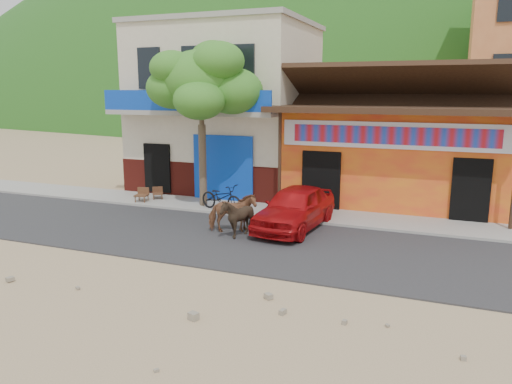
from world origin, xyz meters
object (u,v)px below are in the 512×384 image
(cafe_chair_left, at_px, (141,189))
(red_car, at_px, (295,208))
(cafe_chair_right, at_px, (157,188))
(cow_dark, at_px, (237,218))
(cow_tan, at_px, (232,213))
(tree, at_px, (202,125))
(scooter, at_px, (221,197))

(cafe_chair_left, bearing_deg, red_car, -21.75)
(cafe_chair_left, distance_m, cafe_chair_right, 0.73)
(cow_dark, relative_size, cafe_chair_right, 1.38)
(cow_tan, distance_m, red_car, 2.00)
(cafe_chair_left, xyz_separation_m, cafe_chair_right, (0.31, 0.66, -0.06))
(cafe_chair_left, bearing_deg, cafe_chair_right, 53.50)
(cow_tan, height_order, cafe_chair_right, cow_tan)
(cow_tan, xyz_separation_m, cafe_chair_right, (-4.57, 2.95, -0.10))
(cow_dark, distance_m, cafe_chair_right, 6.00)
(cafe_chair_right, bearing_deg, cow_dark, -67.74)
(tree, xyz_separation_m, red_car, (4.05, -1.54, -2.40))
(tree, bearing_deg, cow_dark, -48.43)
(cow_dark, xyz_separation_m, cafe_chair_left, (-5.25, 2.75, -0.02))
(tree, height_order, scooter, tree)
(cow_tan, bearing_deg, scooter, 3.79)
(tree, bearing_deg, cafe_chair_right, 172.09)
(red_car, xyz_separation_m, scooter, (-3.06, 1.04, -0.12))
(scooter, relative_size, cafe_chair_left, 1.84)
(cow_tan, height_order, scooter, cow_tan)
(red_car, relative_size, cafe_chair_left, 4.04)
(scooter, height_order, cafe_chair_left, cafe_chair_left)
(cow_dark, relative_size, red_car, 0.30)
(tree, height_order, cow_tan, tree)
(tree, distance_m, red_car, 4.95)
(cafe_chair_right, bearing_deg, scooter, -47.39)
(cafe_chair_right, bearing_deg, red_car, -49.65)
(scooter, distance_m, cafe_chair_left, 3.49)
(red_car, bearing_deg, cow_dark, -124.58)
(scooter, bearing_deg, cow_tan, -131.50)
(cow_dark, height_order, cafe_chair_left, cow_dark)
(red_car, bearing_deg, cafe_chair_right, 168.86)
(scooter, bearing_deg, cafe_chair_left, 103.08)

